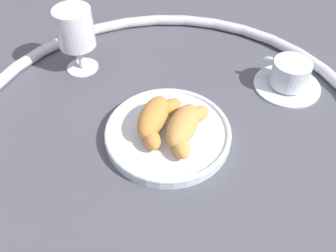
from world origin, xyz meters
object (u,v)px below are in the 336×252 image
(pastry_plate, at_px, (168,133))
(juice_glass_left, at_px, (75,30))
(coffee_cup_near, at_px, (289,76))
(croissant_large, at_px, (155,118))
(croissant_small, at_px, (185,126))

(pastry_plate, distance_m, juice_glass_left, 0.29)
(juice_glass_left, bearing_deg, coffee_cup_near, 88.36)
(croissant_large, bearing_deg, coffee_cup_near, 122.96)
(coffee_cup_near, bearing_deg, croissant_small, -48.34)
(pastry_plate, relative_size, croissant_large, 1.69)
(croissant_large, relative_size, croissant_small, 1.02)
(croissant_small, bearing_deg, croissant_large, -103.72)
(pastry_plate, xyz_separation_m, croissant_large, (-0.01, -0.02, 0.03))
(croissant_small, distance_m, juice_glass_left, 0.31)
(pastry_plate, height_order, juice_glass_left, juice_glass_left)
(croissant_large, bearing_deg, juice_glass_left, -133.52)
(pastry_plate, bearing_deg, coffee_cup_near, 126.54)
(coffee_cup_near, xyz_separation_m, juice_glass_left, (-0.01, -0.44, 0.07))
(croissant_large, xyz_separation_m, croissant_small, (0.01, 0.05, 0.00))
(croissant_large, height_order, juice_glass_left, juice_glass_left)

